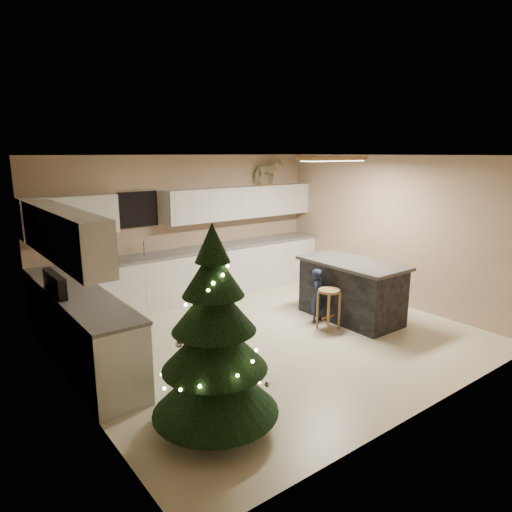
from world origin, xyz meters
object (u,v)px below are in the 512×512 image
at_px(island, 351,290).
at_px(christmas_tree, 215,348).
at_px(toddler, 318,296).
at_px(rocking_horse, 269,171).
at_px(bar_stool, 329,299).

xyz_separation_m(island, christmas_tree, (-3.36, -1.25, 0.36)).
height_order(toddler, rocking_horse, rocking_horse).
height_order(island, christmas_tree, christmas_tree).
relative_size(christmas_tree, rocking_horse, 3.42).
distance_m(christmas_tree, rocking_horse, 5.45).
bearing_deg(toddler, christmas_tree, -179.94).
relative_size(island, bar_stool, 2.72).
xyz_separation_m(island, bar_stool, (-0.62, -0.10, -0.01)).
height_order(bar_stool, toddler, toddler).
bearing_deg(christmas_tree, bar_stool, 22.72).
height_order(island, toddler, island).
bearing_deg(christmas_tree, toddler, 27.34).
bearing_deg(rocking_horse, christmas_tree, 135.36).
bearing_deg(toddler, rocking_horse, 42.77).
xyz_separation_m(christmas_tree, rocking_horse, (3.67, 3.77, 1.43)).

